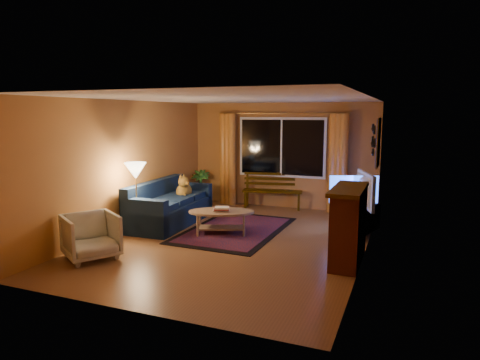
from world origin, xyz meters
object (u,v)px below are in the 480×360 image
at_px(tv_console, 358,220).
at_px(floor_lamp, 137,199).
at_px(sofa, 170,203).
at_px(armchair, 91,234).
at_px(bench, 272,200).
at_px(coffee_table, 221,222).

bearing_deg(tv_console, floor_lamp, -139.87).
height_order(sofa, armchair, sofa).
xyz_separation_m(bench, sofa, (-1.51, -2.15, 0.23)).
xyz_separation_m(bench, coffee_table, (-0.23, -2.46, 0.01)).
bearing_deg(sofa, tv_console, 9.44).
bearing_deg(sofa, bench, 53.02).
height_order(sofa, coffee_table, sofa).
height_order(bench, floor_lamp, floor_lamp).
xyz_separation_m(bench, armchair, (-1.55, -4.46, 0.18)).
height_order(floor_lamp, tv_console, floor_lamp).
distance_m(armchair, floor_lamp, 1.44).
relative_size(bench, sofa, 0.65).
xyz_separation_m(armchair, tv_console, (3.70, 3.05, -0.14)).
bearing_deg(coffee_table, bench, 84.71).
bearing_deg(coffee_table, sofa, 166.66).
xyz_separation_m(floor_lamp, tv_console, (3.83, 1.64, -0.42)).
distance_m(sofa, armchair, 2.31).
xyz_separation_m(sofa, tv_console, (3.66, 0.74, -0.19)).
height_order(bench, coffee_table, coffee_table).
bearing_deg(armchair, sofa, 31.63).
bearing_deg(floor_lamp, sofa, 79.07).
bearing_deg(tv_console, armchair, -123.55).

